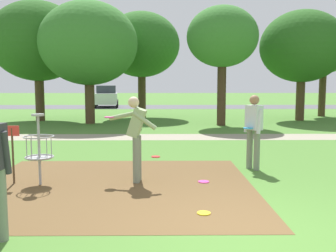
{
  "coord_description": "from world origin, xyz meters",
  "views": [
    {
      "loc": [
        -1.14,
        -4.75,
        1.95
      ],
      "look_at": [
        -1.04,
        3.88,
        1.0
      ],
      "focal_mm": 40.54,
      "sensor_mm": 36.0,
      "label": 1
    }
  ],
  "objects_px": {
    "tree_far_left": "(324,50)",
    "tree_far_center": "(38,42)",
    "frisbee_near_basket": "(204,182)",
    "tree_mid_left": "(302,47)",
    "frisbee_far_left": "(156,157)",
    "tree_near_left": "(222,37)",
    "tree_mid_center": "(89,44)",
    "player_foreground_watching": "(136,133)",
    "tree_mid_right": "(142,45)",
    "disc_golf_basket": "(36,147)",
    "player_throwing": "(254,128)",
    "parked_car_leftmost": "(107,96)",
    "frisbee_mid_grass": "(204,213)"
  },
  "relations": [
    {
      "from": "frisbee_far_left",
      "to": "tree_mid_center",
      "type": "distance_m",
      "value": 10.28
    },
    {
      "from": "frisbee_near_basket",
      "to": "frisbee_far_left",
      "type": "relative_size",
      "value": 0.95
    },
    {
      "from": "frisbee_mid_grass",
      "to": "tree_mid_left",
      "type": "bearing_deg",
      "value": 65.5
    },
    {
      "from": "player_foreground_watching",
      "to": "tree_near_left",
      "type": "height_order",
      "value": "tree_near_left"
    },
    {
      "from": "frisbee_near_basket",
      "to": "frisbee_far_left",
      "type": "height_order",
      "value": "same"
    },
    {
      "from": "tree_mid_center",
      "to": "player_foreground_watching",
      "type": "bearing_deg",
      "value": -74.68
    },
    {
      "from": "parked_car_leftmost",
      "to": "tree_far_center",
      "type": "bearing_deg",
      "value": -98.08
    },
    {
      "from": "tree_near_left",
      "to": "tree_mid_center",
      "type": "bearing_deg",
      "value": 171.78
    },
    {
      "from": "tree_near_left",
      "to": "tree_mid_center",
      "type": "height_order",
      "value": "tree_mid_center"
    },
    {
      "from": "tree_mid_right",
      "to": "tree_near_left",
      "type": "bearing_deg",
      "value": -48.39
    },
    {
      "from": "tree_mid_center",
      "to": "tree_mid_right",
      "type": "xyz_separation_m",
      "value": [
        2.39,
        3.62,
        0.3
      ]
    },
    {
      "from": "player_foreground_watching",
      "to": "frisbee_far_left",
      "type": "bearing_deg",
      "value": 82.59
    },
    {
      "from": "player_throwing",
      "to": "tree_mid_left",
      "type": "xyz_separation_m",
      "value": [
        5.34,
        11.88,
        2.97
      ]
    },
    {
      "from": "player_throwing",
      "to": "tree_near_left",
      "type": "xyz_separation_m",
      "value": [
        0.69,
        9.42,
        3.15
      ]
    },
    {
      "from": "frisbee_near_basket",
      "to": "tree_mid_left",
      "type": "bearing_deg",
      "value": 63.17
    },
    {
      "from": "tree_mid_left",
      "to": "disc_golf_basket",
      "type": "bearing_deg",
      "value": -126.82
    },
    {
      "from": "tree_near_left",
      "to": "tree_far_center",
      "type": "bearing_deg",
      "value": 165.5
    },
    {
      "from": "frisbee_near_basket",
      "to": "tree_mid_right",
      "type": "bearing_deg",
      "value": 97.88
    },
    {
      "from": "player_throwing",
      "to": "tree_mid_center",
      "type": "height_order",
      "value": "tree_mid_center"
    },
    {
      "from": "player_foreground_watching",
      "to": "parked_car_leftmost",
      "type": "distance_m",
      "value": 25.5
    },
    {
      "from": "frisbee_far_left",
      "to": "tree_far_left",
      "type": "distance_m",
      "value": 16.77
    },
    {
      "from": "frisbee_mid_grass",
      "to": "player_foreground_watching",
      "type": "bearing_deg",
      "value": 120.75
    },
    {
      "from": "frisbee_far_left",
      "to": "player_throwing",
      "type": "bearing_deg",
      "value": -33.4
    },
    {
      "from": "frisbee_far_left",
      "to": "parked_car_leftmost",
      "type": "xyz_separation_m",
      "value": [
        -4.69,
        22.57,
        0.91
      ]
    },
    {
      "from": "player_foreground_watching",
      "to": "tree_mid_right",
      "type": "bearing_deg",
      "value": 92.82
    },
    {
      "from": "player_throwing",
      "to": "parked_car_leftmost",
      "type": "height_order",
      "value": "parked_car_leftmost"
    },
    {
      "from": "disc_golf_basket",
      "to": "frisbee_mid_grass",
      "type": "bearing_deg",
      "value": -29.15
    },
    {
      "from": "player_foreground_watching",
      "to": "tree_mid_right",
      "type": "xyz_separation_m",
      "value": [
        -0.74,
        15.03,
        3.25
      ]
    },
    {
      "from": "player_foreground_watching",
      "to": "frisbee_mid_grass",
      "type": "xyz_separation_m",
      "value": [
        1.16,
        -1.95,
        -0.98
      ]
    },
    {
      "from": "frisbee_near_basket",
      "to": "tree_mid_left",
      "type": "height_order",
      "value": "tree_mid_left"
    },
    {
      "from": "disc_golf_basket",
      "to": "frisbee_near_basket",
      "type": "relative_size",
      "value": 6.28
    },
    {
      "from": "player_foreground_watching",
      "to": "tree_mid_center",
      "type": "height_order",
      "value": "tree_mid_center"
    },
    {
      "from": "frisbee_far_left",
      "to": "frisbee_near_basket",
      "type": "bearing_deg",
      "value": -68.95
    },
    {
      "from": "frisbee_near_basket",
      "to": "tree_far_center",
      "type": "relative_size",
      "value": 0.04
    },
    {
      "from": "disc_golf_basket",
      "to": "frisbee_far_left",
      "type": "relative_size",
      "value": 5.95
    },
    {
      "from": "disc_golf_basket",
      "to": "tree_near_left",
      "type": "xyz_separation_m",
      "value": [
        5.21,
        10.72,
        3.37
      ]
    },
    {
      "from": "player_foreground_watching",
      "to": "tree_mid_left",
      "type": "xyz_separation_m",
      "value": [
        7.94,
        12.94,
        2.96
      ]
    },
    {
      "from": "frisbee_far_left",
      "to": "tree_near_left",
      "type": "distance_m",
      "value": 9.41
    },
    {
      "from": "player_throwing",
      "to": "disc_golf_basket",
      "type": "bearing_deg",
      "value": -164.04
    },
    {
      "from": "tree_mid_center",
      "to": "tree_mid_right",
      "type": "height_order",
      "value": "tree_mid_right"
    },
    {
      "from": "tree_far_left",
      "to": "tree_far_center",
      "type": "relative_size",
      "value": 0.87
    },
    {
      "from": "frisbee_far_left",
      "to": "parked_car_leftmost",
      "type": "distance_m",
      "value": 23.07
    },
    {
      "from": "player_throwing",
      "to": "frisbee_near_basket",
      "type": "distance_m",
      "value": 1.95
    },
    {
      "from": "frisbee_near_basket",
      "to": "frisbee_mid_grass",
      "type": "bearing_deg",
      "value": -95.93
    },
    {
      "from": "frisbee_near_basket",
      "to": "tree_near_left",
      "type": "bearing_deg",
      "value": 79.58
    },
    {
      "from": "frisbee_far_left",
      "to": "tree_mid_right",
      "type": "height_order",
      "value": "tree_mid_right"
    },
    {
      "from": "parked_car_leftmost",
      "to": "tree_far_left",
      "type": "bearing_deg",
      "value": -33.41
    },
    {
      "from": "tree_mid_left",
      "to": "frisbee_mid_grass",
      "type": "bearing_deg",
      "value": -114.5
    },
    {
      "from": "tree_far_left",
      "to": "tree_far_center",
      "type": "bearing_deg",
      "value": -170.91
    },
    {
      "from": "tree_mid_right",
      "to": "tree_far_center",
      "type": "distance_m",
      "value": 5.76
    }
  ]
}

